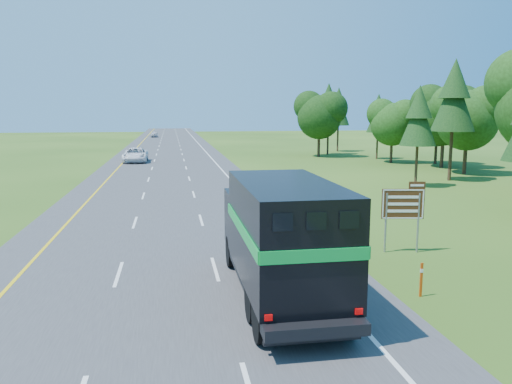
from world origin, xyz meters
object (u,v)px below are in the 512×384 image
(horse_truck, at_px, (281,235))
(exit_sign, at_px, (404,207))
(far_car, at_px, (154,134))
(white_suv, at_px, (135,155))

(horse_truck, relative_size, exit_sign, 2.85)
(far_car, xyz_separation_m, exit_sign, (13.80, -103.18, 1.28))
(horse_truck, distance_m, far_car, 107.96)
(horse_truck, xyz_separation_m, exit_sign, (6.45, 4.52, -0.12))
(white_suv, relative_size, exit_sign, 1.97)
(horse_truck, relative_size, white_suv, 1.45)
(far_car, bearing_deg, horse_truck, -88.14)
(horse_truck, height_order, exit_sign, horse_truck)
(white_suv, distance_m, exit_sign, 44.83)
(horse_truck, bearing_deg, far_car, 94.04)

